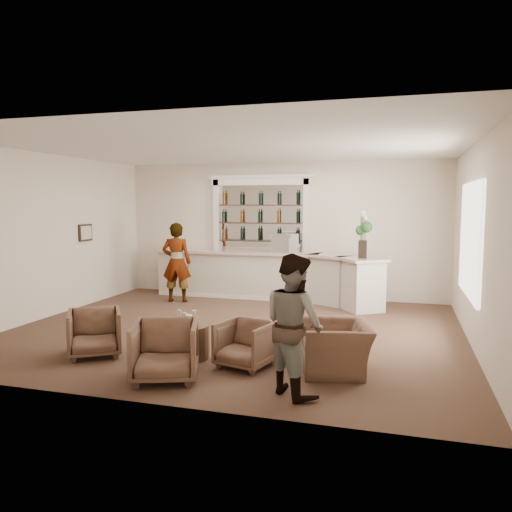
% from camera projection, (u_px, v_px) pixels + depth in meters
% --- Properties ---
extents(ground, '(8.00, 8.00, 0.00)m').
position_uv_depth(ground, '(236.00, 330.00, 9.13)').
color(ground, brown).
rests_on(ground, ground).
extents(room_shell, '(8.04, 7.02, 3.32)m').
position_uv_depth(room_shell, '(255.00, 201.00, 9.52)').
color(room_shell, beige).
rests_on(room_shell, ground).
extents(bar_counter, '(5.72, 1.80, 1.14)m').
position_uv_depth(bar_counter, '(269.00, 276.00, 11.98)').
color(bar_counter, beige).
rests_on(bar_counter, ground).
extents(back_bar_alcove, '(2.64, 0.25, 3.00)m').
position_uv_depth(back_bar_alcove, '(260.00, 214.00, 12.31)').
color(back_bar_alcove, white).
rests_on(back_bar_alcove, ground).
extents(cocktail_table, '(0.70, 0.70, 0.50)m').
position_uv_depth(cocktail_table, '(186.00, 341.00, 7.45)').
color(cocktail_table, '#4F3C22').
rests_on(cocktail_table, ground).
extents(sommelier, '(0.76, 0.58, 1.86)m').
position_uv_depth(sommelier, '(177.00, 262.00, 11.65)').
color(sommelier, gray).
rests_on(sommelier, ground).
extents(guest, '(1.05, 1.04, 1.71)m').
position_uv_depth(guest, '(294.00, 324.00, 5.99)').
color(guest, gray).
rests_on(guest, ground).
extents(armchair_left, '(1.06, 1.07, 0.71)m').
position_uv_depth(armchair_left, '(95.00, 333.00, 7.54)').
color(armchair_left, brown).
rests_on(armchair_left, ground).
extents(armchair_center, '(1.07, 1.09, 0.78)m').
position_uv_depth(armchair_center, '(165.00, 351.00, 6.50)').
color(armchair_center, brown).
rests_on(armchair_center, ground).
extents(armchair_right, '(0.86, 0.88, 0.66)m').
position_uv_depth(armchair_right, '(246.00, 344.00, 7.03)').
color(armchair_right, brown).
rests_on(armchair_right, ground).
extents(armchair_far, '(1.13, 1.23, 0.67)m').
position_uv_depth(armchair_far, '(336.00, 347.00, 6.85)').
color(armchair_far, brown).
rests_on(armchair_far, ground).
extents(espresso_machine, '(0.62, 0.57, 0.45)m').
position_uv_depth(espresso_machine, '(285.00, 243.00, 11.82)').
color(espresso_machine, silver).
rests_on(espresso_machine, bar_counter).
extents(flower_vase, '(0.27, 0.27, 1.01)m').
position_uv_depth(flower_vase, '(363.00, 231.00, 10.60)').
color(flower_vase, black).
rests_on(flower_vase, bar_counter).
extents(wine_glass_bar_left, '(0.07, 0.07, 0.21)m').
position_uv_depth(wine_glass_bar_left, '(299.00, 249.00, 11.63)').
color(wine_glass_bar_left, white).
rests_on(wine_glass_bar_left, bar_counter).
extents(wine_glass_bar_right, '(0.07, 0.07, 0.21)m').
position_uv_depth(wine_glass_bar_right, '(276.00, 248.00, 11.82)').
color(wine_glass_bar_right, white).
rests_on(wine_glass_bar_right, bar_counter).
extents(wine_glass_tbl_a, '(0.07, 0.07, 0.21)m').
position_uv_depth(wine_glass_tbl_a, '(179.00, 317.00, 7.48)').
color(wine_glass_tbl_a, white).
rests_on(wine_glass_tbl_a, cocktail_table).
extents(wine_glass_tbl_b, '(0.07, 0.07, 0.21)m').
position_uv_depth(wine_glass_tbl_b, '(194.00, 317.00, 7.47)').
color(wine_glass_tbl_b, white).
rests_on(wine_glass_tbl_b, cocktail_table).
extents(wine_glass_tbl_c, '(0.07, 0.07, 0.21)m').
position_uv_depth(wine_glass_tbl_c, '(185.00, 320.00, 7.28)').
color(wine_glass_tbl_c, white).
rests_on(wine_glass_tbl_c, cocktail_table).
extents(napkin_holder, '(0.08, 0.08, 0.12)m').
position_uv_depth(napkin_holder, '(189.00, 319.00, 7.56)').
color(napkin_holder, silver).
rests_on(napkin_holder, cocktail_table).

